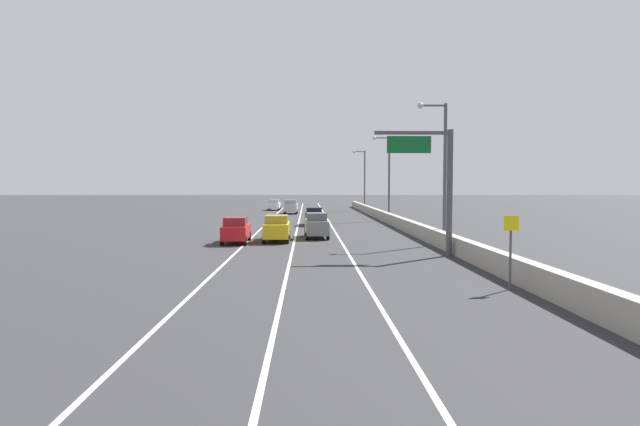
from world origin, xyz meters
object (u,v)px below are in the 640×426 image
object	(u,v)px
car_yellow_0	(277,228)
car_white_3	(274,205)
car_red_2	(236,230)
lamp_post_right_fourth	(363,176)
car_silver_1	(291,207)
car_black_4	(314,216)
car_gray_5	(316,225)
overhead_sign_gantry	(437,177)
lamp_post_right_third	(387,172)
lamp_post_right_second	(441,163)
speed_advisory_sign	(511,246)

from	to	relation	value
car_yellow_0	car_white_3	size ratio (longest dim) A/B	1.15
car_yellow_0	car_red_2	xyz separation A→B (m)	(-2.89, -1.31, -0.04)
lamp_post_right_fourth	car_silver_1	xyz separation A→B (m)	(-11.80, -10.35, -4.75)
car_red_2	car_black_4	bearing A→B (deg)	70.90
car_gray_5	car_red_2	bearing A→B (deg)	-148.60
lamp_post_right_fourth	car_yellow_0	xyz separation A→B (m)	(-11.67, -48.36, -4.78)
car_silver_1	car_gray_5	bearing A→B (deg)	-84.97
car_red_2	car_gray_5	world-z (taller)	car_gray_5
car_white_3	car_silver_1	bearing A→B (deg)	-73.77
overhead_sign_gantry	car_yellow_0	size ratio (longest dim) A/B	1.56
lamp_post_right_third	car_yellow_0	world-z (taller)	lamp_post_right_third
lamp_post_right_second	lamp_post_right_fourth	bearing A→B (deg)	90.14
car_gray_5	car_white_3	bearing A→B (deg)	97.70
car_yellow_0	car_black_4	bearing A→B (deg)	79.20
car_white_3	lamp_post_right_second	bearing A→B (deg)	-73.62
car_gray_5	lamp_post_right_second	bearing A→B (deg)	-28.31
overhead_sign_gantry	car_black_4	size ratio (longest dim) A/B	1.69
lamp_post_right_third	car_white_3	distance (m)	30.33
lamp_post_right_third	car_black_4	world-z (taller)	lamp_post_right_third
speed_advisory_sign	lamp_post_right_fourth	size ratio (longest dim) A/B	0.30
lamp_post_right_fourth	car_red_2	world-z (taller)	lamp_post_right_fourth
speed_advisory_sign	car_silver_1	bearing A→B (deg)	100.55
lamp_post_right_second	lamp_post_right_fourth	size ratio (longest dim) A/B	1.00
car_black_4	overhead_sign_gantry	bearing A→B (deg)	-73.79
car_white_3	car_red_2	bearing A→B (deg)	-89.56
speed_advisory_sign	lamp_post_right_third	size ratio (longest dim) A/B	0.30
speed_advisory_sign	car_yellow_0	xyz separation A→B (m)	(-10.45, 18.74, -0.77)
car_yellow_0	car_black_4	world-z (taller)	car_yellow_0
lamp_post_right_third	lamp_post_right_fourth	world-z (taller)	same
lamp_post_right_third	car_white_3	xyz separation A→B (m)	(-15.08, 25.87, -4.84)
overhead_sign_gantry	car_yellow_0	xyz separation A→B (m)	(-10.01, 8.54, -3.74)
overhead_sign_gantry	car_red_2	bearing A→B (deg)	150.75
car_yellow_0	overhead_sign_gantry	bearing A→B (deg)	-40.46
car_white_3	car_gray_5	world-z (taller)	car_gray_5
car_gray_5	lamp_post_right_third	bearing A→B (deg)	66.98
overhead_sign_gantry	car_white_3	bearing A→B (deg)	103.04
car_black_4	lamp_post_right_third	bearing A→B (deg)	39.71
lamp_post_right_second	car_gray_5	distance (m)	11.05
car_silver_1	car_white_3	world-z (taller)	car_silver_1
overhead_sign_gantry	car_red_2	distance (m)	15.26
lamp_post_right_second	car_yellow_0	world-z (taller)	lamp_post_right_second
lamp_post_right_second	lamp_post_right_fourth	world-z (taller)	same
lamp_post_right_fourth	car_gray_5	bearing A→B (deg)	-100.64
car_black_4	speed_advisory_sign	bearing A→B (deg)	-77.74
overhead_sign_gantry	lamp_post_right_fourth	bearing A→B (deg)	88.32
car_silver_1	car_white_3	distance (m)	11.27
car_silver_1	car_white_3	size ratio (longest dim) A/B	1.01
car_red_2	overhead_sign_gantry	bearing A→B (deg)	-29.25
lamp_post_right_fourth	lamp_post_right_second	bearing A→B (deg)	-89.86
lamp_post_right_third	car_white_3	size ratio (longest dim) A/B	2.39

